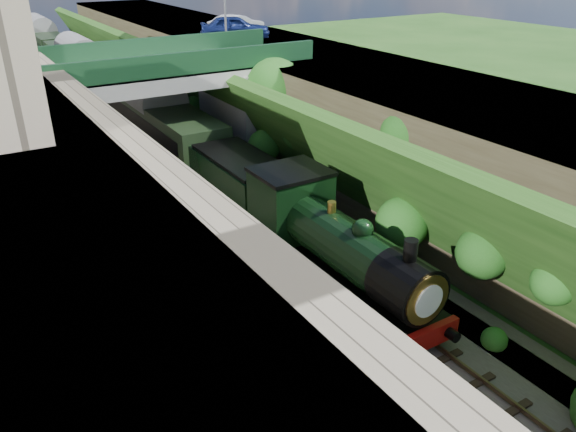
{
  "coord_description": "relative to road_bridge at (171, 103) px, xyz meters",
  "views": [
    {
      "loc": [
        -9.82,
        -6.02,
        11.97
      ],
      "look_at": [
        0.0,
        9.89,
        3.0
      ],
      "focal_mm": 35.0,
      "sensor_mm": 36.0,
      "label": 1
    }
  ],
  "objects": [
    {
      "name": "street_plateau_right",
      "position": [
        8.56,
        -4.0,
        -0.95
      ],
      "size": [
        8.0,
        90.0,
        6.25
      ],
      "primitive_type": "cube",
      "color": "#262628",
      "rests_on": "ground"
    },
    {
      "name": "coach_front",
      "position": [
        0.26,
        4.62,
        -2.03
      ],
      "size": [
        2.9,
        18.0,
        3.7
      ],
      "color": "black",
      "rests_on": "trackbed"
    },
    {
      "name": "tree",
      "position": [
        4.97,
        -3.13,
        0.57
      ],
      "size": [
        3.6,
        3.8,
        6.6
      ],
      "color": "black",
      "rests_on": "ground"
    },
    {
      "name": "coach_rear",
      "position": [
        0.26,
        42.22,
        -2.03
      ],
      "size": [
        2.9,
        18.0,
        3.7
      ],
      "color": "black",
      "rests_on": "trackbed"
    },
    {
      "name": "track_right",
      "position": [
        0.26,
        -4.0,
        -3.83
      ],
      "size": [
        2.5,
        90.0,
        0.2
      ],
      "color": "black",
      "rests_on": "trackbed"
    },
    {
      "name": "car_silver",
      "position": [
        8.34,
        7.98,
        2.87
      ],
      "size": [
        4.4,
        2.25,
        1.38
      ],
      "primitive_type": "imported",
      "rotation": [
        0.0,
        0.0,
        1.77
      ],
      "color": "#B5B5BA",
      "rests_on": "street_plateau_right"
    },
    {
      "name": "locomotive",
      "position": [
        0.26,
        -15.34,
        -2.18
      ],
      "size": [
        3.1,
        10.22,
        3.83
      ],
      "color": "black",
      "rests_on": "trackbed"
    },
    {
      "name": "trackbed",
      "position": [
        -0.94,
        -4.0,
        -3.98
      ],
      "size": [
        10.0,
        90.0,
        0.2
      ],
      "primitive_type": "cube",
      "color": "#473F38",
      "rests_on": "ground"
    },
    {
      "name": "car_blue",
      "position": [
        7.1,
        5.77,
        2.97
      ],
      "size": [
        5.06,
        3.56,
        1.6
      ],
      "primitive_type": "imported",
      "rotation": [
        0.0,
        0.0,
        1.17
      ],
      "color": "navy",
      "rests_on": "street_plateau_right"
    },
    {
      "name": "tender",
      "position": [
        0.26,
        -7.98,
        -2.46
      ],
      "size": [
        2.7,
        6.0,
        3.05
      ],
      "color": "black",
      "rests_on": "trackbed"
    },
    {
      "name": "embankment_slope",
      "position": [
        4.01,
        -5.1,
        -1.38
      ],
      "size": [
        4.93,
        90.0,
        6.58
      ],
      "color": "#1E4714",
      "rests_on": "ground"
    },
    {
      "name": "retaining_wall",
      "position": [
        -6.44,
        -4.0,
        -0.58
      ],
      "size": [
        1.0,
        90.0,
        7.0
      ],
      "primitive_type": "cube",
      "color": "#756B56",
      "rests_on": "ground"
    },
    {
      "name": "road_bridge",
      "position": [
        0.0,
        0.0,
        0.0
      ],
      "size": [
        16.0,
        6.4,
        7.25
      ],
      "color": "gray",
      "rests_on": "ground"
    },
    {
      "name": "coach_middle",
      "position": [
        0.26,
        23.42,
        -2.03
      ],
      "size": [
        2.9,
        18.0,
        3.7
      ],
      "color": "black",
      "rests_on": "trackbed"
    },
    {
      "name": "track_left",
      "position": [
        -2.94,
        -4.0,
        -3.83
      ],
      "size": [
        2.5,
        90.0,
        0.2
      ],
      "color": "black",
      "rests_on": "trackbed"
    }
  ]
}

